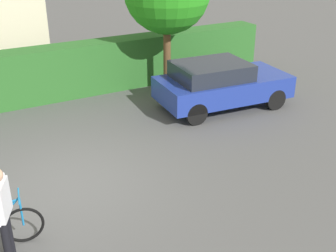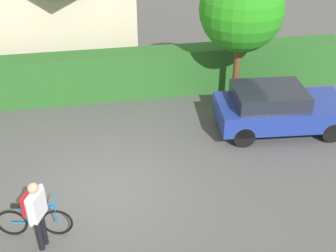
# 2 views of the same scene
# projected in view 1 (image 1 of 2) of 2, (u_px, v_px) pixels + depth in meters

# --- Properties ---
(ground_plane) EXTENTS (60.00, 60.00, 0.00)m
(ground_plane) POSITION_uv_depth(u_px,v_px,m) (67.00, 183.00, 9.32)
(ground_plane) COLOR #4E4E4E
(hedge_row) EXTENTS (17.77, 0.90, 1.65)m
(hedge_row) POSITION_uv_depth(u_px,v_px,m) (14.00, 79.00, 13.06)
(hedge_row) COLOR #296125
(hedge_row) RESTS_ON ground
(parked_car_near) EXTENTS (4.06, 2.16, 1.43)m
(parked_car_near) POSITION_uv_depth(u_px,v_px,m) (220.00, 83.00, 12.91)
(parked_car_near) COLOR navy
(parked_car_near) RESTS_ON ground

